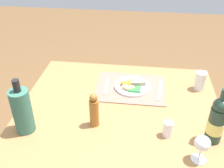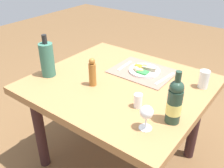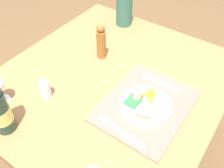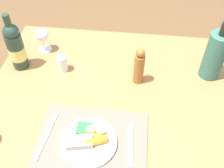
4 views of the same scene
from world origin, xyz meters
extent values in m
cube|color=#9E6E41|center=(0.00, 0.00, 0.68)|extent=(1.11, 1.01, 0.05)
cylinder|color=#351E1D|center=(-0.43, -0.38, 0.33)|extent=(0.07, 0.07, 0.66)
cylinder|color=#351E1D|center=(0.43, -0.38, 0.33)|extent=(0.07, 0.07, 0.66)
cube|color=#856758|center=(-0.05, -0.22, 0.71)|extent=(0.42, 0.33, 0.01)
cylinder|color=silver|center=(-0.06, -0.22, 0.72)|extent=(0.22, 0.22, 0.01)
cube|color=gray|center=(-0.09, -0.24, 0.74)|extent=(0.11, 0.07, 0.03)
cylinder|color=orange|center=(-0.02, -0.23, 0.74)|extent=(0.08, 0.06, 0.03)
cylinder|color=orange|center=(-0.02, -0.21, 0.74)|extent=(0.07, 0.04, 0.03)
ellipsoid|color=tan|center=(-0.05, -0.18, 0.74)|extent=(0.04, 0.03, 0.03)
ellipsoid|color=#C5BB84|center=(-0.03, -0.17, 0.74)|extent=(0.04, 0.04, 0.03)
ellipsoid|color=#CCBD86|center=(-0.01, -0.18, 0.74)|extent=(0.04, 0.03, 0.03)
cube|color=#30883E|center=(-0.07, -0.17, 0.73)|extent=(0.07, 0.06, 0.01)
cube|color=silver|center=(-0.22, -0.21, 0.71)|extent=(0.04, 0.22, 0.00)
cube|color=silver|center=(0.10, -0.21, 0.71)|extent=(0.03, 0.18, 0.00)
cylinder|color=white|center=(-0.25, 0.17, 0.75)|extent=(0.05, 0.05, 0.08)
cylinder|color=silver|center=(-0.46, -0.26, 0.76)|extent=(0.06, 0.06, 0.12)
cylinder|color=#ABCEC8|center=(-0.46, -0.26, 0.74)|extent=(0.06, 0.06, 0.06)
cylinder|color=#9A6027|center=(0.11, 0.14, 0.78)|extent=(0.05, 0.05, 0.15)
sphere|color=#9A6027|center=(0.11, 0.14, 0.87)|extent=(0.04, 0.04, 0.04)
cylinder|color=white|center=(-0.38, 0.31, 0.71)|extent=(0.07, 0.07, 0.00)
cylinder|color=white|center=(-0.38, 0.31, 0.74)|extent=(0.01, 0.01, 0.06)
sphere|color=white|center=(-0.38, 0.31, 0.80)|extent=(0.07, 0.07, 0.07)
cylinder|color=#366A57|center=(0.44, 0.22, 0.82)|extent=(0.09, 0.09, 0.23)
cylinder|color=black|center=(0.44, 0.22, 0.96)|extent=(0.03, 0.03, 0.06)
cylinder|color=#243C2E|center=(-0.46, 0.17, 0.80)|extent=(0.08, 0.08, 0.18)
sphere|color=#243C2E|center=(-0.46, 0.17, 0.91)|extent=(0.07, 0.07, 0.07)
cylinder|color=#243C2E|center=(-0.46, 0.17, 0.95)|extent=(0.03, 0.03, 0.08)
cylinder|color=#E6DC6C|center=(-0.46, 0.17, 0.79)|extent=(0.08, 0.08, 0.06)
camera|label=1|loc=(-0.10, 1.14, 1.61)|focal=42.32mm
camera|label=2|loc=(-0.84, 1.19, 1.52)|focal=40.65mm
camera|label=3|loc=(-0.69, -0.50, 1.52)|focal=40.11mm
camera|label=4|loc=(0.09, -0.74, 1.61)|focal=43.28mm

